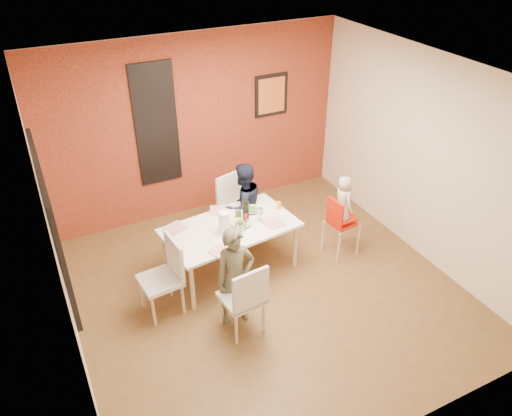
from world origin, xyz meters
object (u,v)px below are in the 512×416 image
chair_left (167,272)px  wine_bottle (246,211)px  chair_near (245,297)px  high_chair (340,221)px  dining_table (230,231)px  chair_far (234,203)px  child_far (243,205)px  toddler (343,200)px  paper_towel_roll (224,223)px  child_near (235,277)px

chair_left → wine_bottle: wine_bottle is taller
chair_near → high_chair: bearing=-162.2°
dining_table → chair_far: 0.82m
chair_left → child_far: child_far is taller
high_chair → toddler: toddler is taller
chair_left → paper_towel_roll: paper_towel_roll is taller
child_near → paper_towel_roll: (0.20, 0.75, 0.22)m
dining_table → child_far: (0.40, 0.48, -0.00)m
chair_far → wine_bottle: (-0.15, -0.70, 0.31)m
chair_far → wine_bottle: size_ratio=3.18×
child_near → paper_towel_roll: child_near is taller
chair_far → chair_left: (-1.33, -1.05, 0.01)m
chair_left → child_far: 1.57m
chair_far → paper_towel_roll: size_ratio=3.19×
wine_bottle → chair_near: bearing=-115.7°
child_near → wine_bottle: (0.54, 0.86, 0.22)m
chair_near → paper_towel_roll: size_ratio=3.14×
toddler → wine_bottle: 1.29m
chair_near → chair_left: size_ratio=0.97×
dining_table → child_far: bearing=49.9°
dining_table → high_chair: (1.45, -0.31, -0.10)m
toddler → chair_near: bearing=116.6°
child_near → wine_bottle: 1.04m
paper_towel_roll → chair_near: bearing=-100.7°
chair_left → child_far: size_ratio=0.77×
chair_far → chair_left: size_ratio=0.98×
toddler → paper_towel_roll: (-1.59, 0.21, -0.02)m
child_far → paper_towel_roll: 0.80m
chair_far → child_far: (0.02, -0.24, 0.09)m
chair_near → paper_towel_roll: bearing=-106.6°
chair_far → chair_left: bearing=-158.0°
high_chair → child_near: (-1.77, -0.53, 0.09)m
dining_table → wine_bottle: size_ratio=5.85×
child_near → paper_towel_roll: size_ratio=4.17×
dining_table → toddler: toddler is taller
chair_near → child_near: size_ratio=0.76×
chair_near → high_chair: 1.92m
chair_far → child_far: bearing=-100.7°
paper_towel_roll → chair_left: bearing=-164.3°
high_chair → wine_bottle: (-1.22, 0.33, 0.31)m
child_near → wine_bottle: bearing=61.9°
high_chair → wine_bottle: bearing=69.7°
chair_left → child_near: (0.64, -0.51, 0.08)m
chair_near → chair_left: chair_left is taller
dining_table → paper_towel_roll: 0.26m
paper_towel_roll → child_far: bearing=47.9°
toddler → paper_towel_roll: size_ratio=2.25×
toddler → dining_table: bearing=81.1°
toddler → child_near: bearing=109.6°
dining_table → paper_towel_roll: paper_towel_roll is taller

